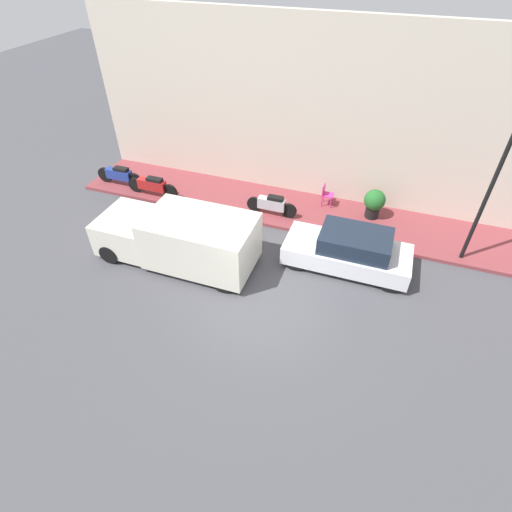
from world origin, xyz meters
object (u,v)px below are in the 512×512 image
delivery_van (178,237)px  motorcycle_blue (120,175)px  motorcycle_red (152,185)px  parked_car (349,251)px  cafe_chair (326,193)px  scooter_silver (272,204)px  potted_plant (374,202)px  streetlamp (500,166)px

delivery_van → motorcycle_blue: (3.26, 4.46, -0.33)m
motorcycle_red → motorcycle_blue: (0.27, 1.68, 0.00)m
parked_car → cafe_chair: size_ratio=4.59×
delivery_van → scooter_silver: (3.29, -2.00, -0.35)m
potted_plant → scooter_silver: bearing=107.0°
potted_plant → cafe_chair: size_ratio=1.29×
delivery_van → potted_plant: (4.36, -5.49, -0.15)m
delivery_van → motorcycle_red: 4.10m
parked_car → streetlamp: bearing=-65.9°
scooter_silver → potted_plant: size_ratio=1.75×
motorcycle_blue → potted_plant: potted_plant is taller
delivery_van → cafe_chair: 5.90m
scooter_silver → cafe_chair: bearing=-53.0°
motorcycle_red → potted_plant: bearing=-80.6°
delivery_van → cafe_chair: delivery_van is taller
motorcycle_red → streetlamp: streetlamp is taller
delivery_van → motorcycle_red: bearing=42.9°
delivery_van → streetlamp: 9.35m
motorcycle_blue → cafe_chair: cafe_chair is taller
motorcycle_blue → streetlamp: bearing=-91.2°
parked_car → scooter_silver: bearing=59.4°
streetlamp → potted_plant: bearing=65.7°
parked_car → motorcycle_red: bearing=79.0°
motorcycle_blue → scooter_silver: size_ratio=1.08×
parked_car → streetlamp: (1.53, -3.42, 2.71)m
motorcycle_blue → cafe_chair: size_ratio=2.43×
streetlamp → motorcycle_blue: bearing=88.8°
delivery_van → potted_plant: delivery_van is taller
parked_car → motorcycle_red: (1.53, 7.87, -0.08)m
delivery_van → streetlamp: bearing=-70.6°
streetlamp → cafe_chair: size_ratio=5.87×
motorcycle_blue → cafe_chair: 8.28m
parked_car → motorcycle_red: size_ratio=1.80×
parked_car → motorcycle_red: parked_car is taller
motorcycle_red → motorcycle_blue: bearing=80.9°
scooter_silver → potted_plant: (1.07, -3.49, 0.19)m
parked_car → potted_plant: 2.93m
streetlamp → delivery_van: bearing=109.4°
scooter_silver → streetlamp: (-0.30, -6.51, 2.80)m
streetlamp → potted_plant: (1.36, 3.02, -2.61)m
motorcycle_blue → delivery_van: bearing=-126.2°
delivery_van → potted_plant: size_ratio=4.68×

